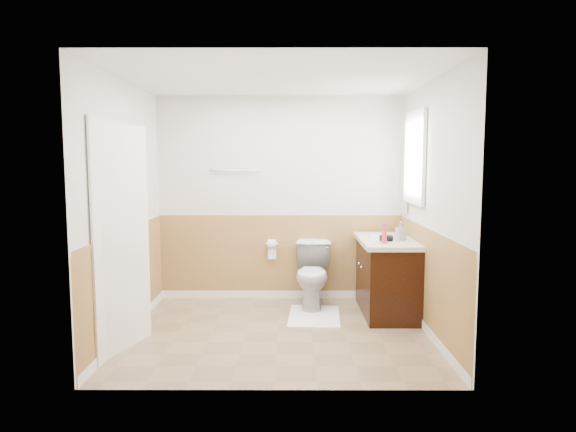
{
  "coord_description": "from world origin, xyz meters",
  "views": [
    {
      "loc": [
        0.11,
        -4.96,
        1.71
      ],
      "look_at": [
        0.1,
        0.25,
        1.15
      ],
      "focal_mm": 31.78,
      "sensor_mm": 36.0,
      "label": 1
    }
  ],
  "objects_px": {
    "lotion_bottle": "(384,233)",
    "soap_dispenser": "(401,231)",
    "vanity_cabinet": "(387,278)",
    "toilet": "(313,275)",
    "bath_mat": "(314,316)"
  },
  "relations": [
    {
      "from": "soap_dispenser",
      "to": "bath_mat",
      "type": "bearing_deg",
      "value": -176.93
    },
    {
      "from": "bath_mat",
      "to": "vanity_cabinet",
      "type": "height_order",
      "value": "vanity_cabinet"
    },
    {
      "from": "toilet",
      "to": "vanity_cabinet",
      "type": "xyz_separation_m",
      "value": [
        0.82,
        -0.25,
        0.02
      ]
    },
    {
      "from": "toilet",
      "to": "bath_mat",
      "type": "bearing_deg",
      "value": -86.14
    },
    {
      "from": "bath_mat",
      "to": "vanity_cabinet",
      "type": "distance_m",
      "value": 0.93
    },
    {
      "from": "toilet",
      "to": "lotion_bottle",
      "type": "height_order",
      "value": "lotion_bottle"
    },
    {
      "from": "bath_mat",
      "to": "lotion_bottle",
      "type": "bearing_deg",
      "value": -13.0
    },
    {
      "from": "soap_dispenser",
      "to": "lotion_bottle",
      "type": "bearing_deg",
      "value": -135.27
    },
    {
      "from": "lotion_bottle",
      "to": "soap_dispenser",
      "type": "distance_m",
      "value": 0.31
    },
    {
      "from": "toilet",
      "to": "bath_mat",
      "type": "relative_size",
      "value": 0.95
    },
    {
      "from": "toilet",
      "to": "lotion_bottle",
      "type": "bearing_deg",
      "value": -34.69
    },
    {
      "from": "vanity_cabinet",
      "to": "soap_dispenser",
      "type": "xyz_separation_m",
      "value": [
        0.12,
        -0.11,
        0.55
      ]
    },
    {
      "from": "vanity_cabinet",
      "to": "lotion_bottle",
      "type": "bearing_deg",
      "value": -106.77
    },
    {
      "from": "vanity_cabinet",
      "to": "soap_dispenser",
      "type": "height_order",
      "value": "soap_dispenser"
    },
    {
      "from": "soap_dispenser",
      "to": "vanity_cabinet",
      "type": "bearing_deg",
      "value": 136.48
    }
  ]
}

